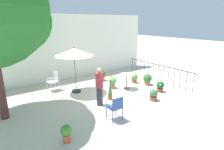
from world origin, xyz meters
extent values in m
plane|color=beige|center=(0.00, 0.00, 0.00)|extent=(60.00, 60.00, 0.00)
cube|color=white|center=(0.00, 3.78, 1.88)|extent=(10.22, 0.30, 3.77)
cube|color=black|center=(3.36, 0.00, 1.00)|extent=(0.03, 4.69, 0.03)
cylinder|color=black|center=(3.36, -2.16, 0.50)|extent=(0.02, 0.02, 1.00)
cylinder|color=black|center=(3.36, -1.80, 0.50)|extent=(0.02, 0.02, 1.00)
cylinder|color=black|center=(3.36, -1.44, 0.50)|extent=(0.02, 0.02, 1.00)
cylinder|color=black|center=(3.36, -1.08, 0.50)|extent=(0.02, 0.02, 1.00)
cylinder|color=black|center=(3.36, -0.72, 0.50)|extent=(0.02, 0.02, 1.00)
cylinder|color=black|center=(3.36, -0.36, 0.50)|extent=(0.02, 0.02, 1.00)
cylinder|color=black|center=(3.36, 0.00, 0.50)|extent=(0.02, 0.02, 1.00)
cylinder|color=black|center=(3.36, 0.36, 0.50)|extent=(0.02, 0.02, 1.00)
cylinder|color=black|center=(3.36, 0.72, 0.50)|extent=(0.02, 0.02, 1.00)
cylinder|color=black|center=(3.36, 1.08, 0.50)|extent=(0.02, 0.02, 1.00)
cylinder|color=black|center=(3.36, 1.44, 0.50)|extent=(0.02, 0.02, 1.00)
cylinder|color=black|center=(3.36, 1.80, 0.50)|extent=(0.02, 0.02, 1.00)
cylinder|color=black|center=(3.36, 2.16, 0.50)|extent=(0.02, 0.02, 1.00)
sphere|color=#166C1D|center=(-3.36, 0.82, 3.38)|extent=(2.27, 2.27, 2.27)
cylinder|color=#2D2D2D|center=(-1.12, 1.29, 0.04)|extent=(0.44, 0.44, 0.08)
cylinder|color=slate|center=(-1.12, 1.29, 1.08)|extent=(0.04, 0.04, 2.16)
cone|color=beige|center=(-1.12, 1.29, 1.98)|extent=(1.81, 1.81, 0.35)
sphere|color=slate|center=(-1.12, 1.29, 2.19)|extent=(0.06, 0.06, 0.06)
cylinder|color=silver|center=(1.17, 0.18, 0.77)|extent=(0.75, 0.75, 0.02)
cylinder|color=slate|center=(1.17, 0.18, 0.38)|extent=(0.06, 0.06, 0.75)
cylinder|color=slate|center=(1.17, 0.18, 0.01)|extent=(0.41, 0.41, 0.03)
cube|color=silver|center=(-1.98, 2.15, 0.47)|extent=(0.53, 0.53, 0.04)
cube|color=silver|center=(-1.77, 2.18, 0.72)|extent=(0.10, 0.44, 0.46)
cube|color=silver|center=(-2.01, 2.36, 0.59)|extent=(0.42, 0.10, 0.03)
cube|color=silver|center=(-1.94, 1.94, 0.59)|extent=(0.42, 0.10, 0.03)
cylinder|color=silver|center=(-2.22, 2.33, 0.22)|extent=(0.04, 0.04, 0.45)
cylinder|color=silver|center=(-2.16, 1.90, 0.22)|extent=(0.04, 0.04, 0.45)
cylinder|color=silver|center=(-1.79, 2.39, 0.22)|extent=(0.04, 0.04, 0.45)
cylinder|color=silver|center=(-1.73, 1.97, 0.22)|extent=(0.04, 0.04, 0.45)
cube|color=#2A4991|center=(-1.16, -1.94, 0.48)|extent=(0.46, 0.43, 0.04)
cube|color=#2A4991|center=(-1.16, -2.13, 0.69)|extent=(0.44, 0.04, 0.39)
cube|color=#2A4991|center=(-0.95, -1.94, 0.60)|extent=(0.04, 0.38, 0.03)
cube|color=#2A4991|center=(-1.37, -1.94, 0.60)|extent=(0.04, 0.38, 0.03)
cylinder|color=#2A4991|center=(-0.95, -1.74, 0.23)|extent=(0.04, 0.04, 0.46)
cylinder|color=#2A4991|center=(-1.38, -1.74, 0.23)|extent=(0.04, 0.04, 0.46)
cylinder|color=#2A4991|center=(-0.95, -2.13, 0.23)|extent=(0.04, 0.04, 0.46)
cylinder|color=#2A4991|center=(-1.37, -2.13, 0.23)|extent=(0.04, 0.04, 0.46)
cylinder|color=#994333|center=(2.26, -1.10, 0.09)|extent=(0.29, 0.29, 0.18)
cylinder|color=#382819|center=(2.26, -1.10, 0.17)|extent=(0.26, 0.26, 0.02)
sphere|color=#1C562D|center=(2.26, -1.10, 0.34)|extent=(0.38, 0.38, 0.38)
sphere|color=gold|center=(2.15, -1.19, 0.40)|extent=(0.10, 0.10, 0.10)
sphere|color=gold|center=(2.18, -1.20, 0.35)|extent=(0.10, 0.10, 0.10)
cylinder|color=#A05129|center=(2.18, 0.69, 0.09)|extent=(0.29, 0.29, 0.17)
cylinder|color=#382819|center=(2.18, 0.69, 0.16)|extent=(0.25, 0.25, 0.02)
sphere|color=#53923F|center=(2.18, 0.69, 0.33)|extent=(0.38, 0.38, 0.38)
sphere|color=#EE4330|center=(2.29, 0.64, 0.38)|extent=(0.11, 0.11, 0.11)
sphere|color=#EE4330|center=(2.06, 0.76, 0.28)|extent=(0.10, 0.10, 0.10)
sphere|color=#EE4330|center=(2.11, 0.83, 0.31)|extent=(0.10, 0.10, 0.10)
sphere|color=#EE4330|center=(2.09, 0.80, 0.30)|extent=(0.09, 0.09, 0.09)
cylinder|color=#A04E31|center=(1.20, -1.62, 0.09)|extent=(0.32, 0.32, 0.19)
cylinder|color=#382819|center=(1.20, -1.62, 0.18)|extent=(0.28, 0.28, 0.02)
sphere|color=#426C3C|center=(1.20, -1.62, 0.34)|extent=(0.36, 0.36, 0.36)
sphere|color=#EF5535|center=(1.30, -1.53, 0.35)|extent=(0.08, 0.08, 0.08)
sphere|color=#EF5535|center=(1.12, -1.54, 0.40)|extent=(0.07, 0.07, 0.07)
sphere|color=#EF5535|center=(1.18, -1.75, 0.37)|extent=(0.07, 0.07, 0.07)
sphere|color=#EF5535|center=(1.19, -1.72, 0.38)|extent=(0.08, 0.08, 0.08)
cylinder|color=#CA7146|center=(2.51, -0.01, 0.09)|extent=(0.31, 0.31, 0.18)
cylinder|color=#382819|center=(2.51, -0.01, 0.17)|extent=(0.28, 0.28, 0.02)
sphere|color=#306830|center=(2.51, -0.01, 0.37)|extent=(0.46, 0.46, 0.46)
sphere|color=#D2335C|center=(2.56, -0.14, 0.39)|extent=(0.10, 0.10, 0.10)
sphere|color=#D2335C|center=(2.40, 0.07, 0.37)|extent=(0.10, 0.10, 0.10)
sphere|color=#D2335C|center=(2.66, 0.05, 0.42)|extent=(0.11, 0.11, 0.11)
cylinder|color=#A2512C|center=(-0.28, -0.43, 0.12)|extent=(0.21, 0.21, 0.23)
cylinder|color=#382819|center=(-0.28, -0.43, 0.22)|extent=(0.18, 0.18, 0.02)
cone|color=#3F743F|center=(-0.28, -0.43, 0.55)|extent=(0.21, 0.21, 0.63)
cylinder|color=#C05C3A|center=(-3.02, -2.15, 0.12)|extent=(0.23, 0.23, 0.23)
cylinder|color=#382819|center=(-3.02, -2.15, 0.22)|extent=(0.20, 0.20, 0.02)
sphere|color=#41872E|center=(-3.02, -2.15, 0.37)|extent=(0.33, 0.33, 0.33)
cylinder|color=#B96341|center=(0.66, 0.68, 0.12)|extent=(0.27, 0.27, 0.24)
cylinder|color=#382819|center=(0.66, 0.68, 0.23)|extent=(0.23, 0.23, 0.02)
sphere|color=#459646|center=(0.66, 0.68, 0.41)|extent=(0.41, 0.41, 0.41)
sphere|color=gold|center=(0.57, 0.59, 0.48)|extent=(0.11, 0.11, 0.11)
sphere|color=gold|center=(0.57, 0.56, 0.46)|extent=(0.11, 0.11, 0.11)
sphere|color=gold|center=(0.51, 0.61, 0.51)|extent=(0.08, 0.08, 0.08)
cylinder|color=#BD5E2F|center=(0.89, 2.11, 0.11)|extent=(0.35, 0.35, 0.23)
cylinder|color=#382819|center=(0.89, 2.11, 0.22)|extent=(0.31, 0.31, 0.02)
sphere|color=#285620|center=(0.89, 2.11, 0.42)|extent=(0.45, 0.45, 0.45)
cylinder|color=#33333D|center=(-0.96, -0.64, 0.39)|extent=(0.26, 0.26, 0.77)
cylinder|color=#B1343E|center=(-0.96, -0.64, 1.08)|extent=(0.39, 0.39, 0.61)
sphere|color=tan|center=(-0.96, -0.64, 1.49)|extent=(0.21, 0.21, 0.21)
camera|label=1|loc=(-4.61, -6.58, 3.33)|focal=29.25mm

